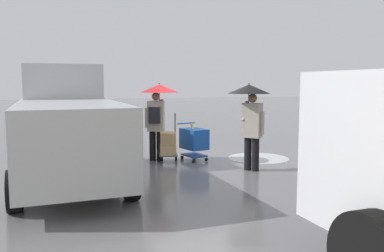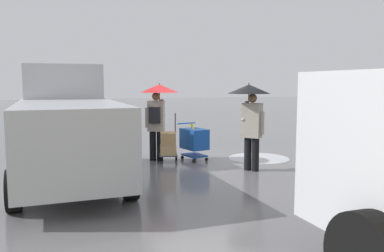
% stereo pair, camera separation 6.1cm
% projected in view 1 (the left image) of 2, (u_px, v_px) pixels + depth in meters
% --- Properties ---
extents(ground_plane, '(90.00, 90.00, 0.00)m').
position_uv_depth(ground_plane, '(204.00, 162.00, 10.68)').
color(ground_plane, slate).
extents(slush_patch_far_side, '(1.73, 1.73, 0.01)m').
position_uv_depth(slush_patch_far_side, '(258.00, 158.00, 11.30)').
color(slush_patch_far_side, silver).
rests_on(slush_patch_far_side, ground).
extents(cargo_van_parked_right, '(2.40, 5.43, 2.60)m').
position_uv_depth(cargo_van_parked_right, '(68.00, 128.00, 8.54)').
color(cargo_van_parked_right, '#B7BABF').
rests_on(cargo_van_parked_right, ground).
extents(shopping_cart_vendor, '(0.74, 0.93, 1.04)m').
position_uv_depth(shopping_cart_vendor, '(194.00, 140.00, 10.94)').
color(shopping_cart_vendor, '#1951B2').
rests_on(shopping_cart_vendor, ground).
extents(hand_dolly_boxes, '(0.63, 0.78, 1.32)m').
position_uv_depth(hand_dolly_boxes, '(168.00, 144.00, 10.65)').
color(hand_dolly_boxes, '#515156').
rests_on(hand_dolly_boxes, ground).
extents(pedestrian_pink_side, '(1.04, 1.04, 2.15)m').
position_uv_depth(pedestrian_pink_side, '(158.00, 104.00, 10.79)').
color(pedestrian_pink_side, black).
rests_on(pedestrian_pink_side, ground).
extents(pedestrian_black_side, '(1.04, 1.04, 2.15)m').
position_uv_depth(pedestrian_black_side, '(250.00, 107.00, 9.59)').
color(pedestrian_black_side, black).
rests_on(pedestrian_black_side, ground).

